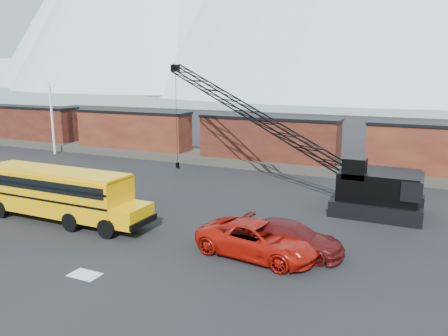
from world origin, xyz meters
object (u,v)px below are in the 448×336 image
object	(u,v)px
school_bus	(60,193)
red_pickup	(258,239)
crawler_crane	(253,114)
maroon_suv	(291,238)

from	to	relation	value
school_bus	red_pickup	distance (m)	12.86
school_bus	crawler_crane	distance (m)	15.40
school_bus	crawler_crane	bearing A→B (deg)	59.90
maroon_suv	red_pickup	bearing A→B (deg)	131.98
red_pickup	crawler_crane	world-z (taller)	crawler_crane
maroon_suv	crawler_crane	distance (m)	14.32
red_pickup	maroon_suv	bearing A→B (deg)	-43.88
maroon_suv	school_bus	bearing A→B (deg)	97.82
school_bus	maroon_suv	xyz separation A→B (m)	(14.16, 1.24, -1.01)
red_pickup	maroon_suv	world-z (taller)	red_pickup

